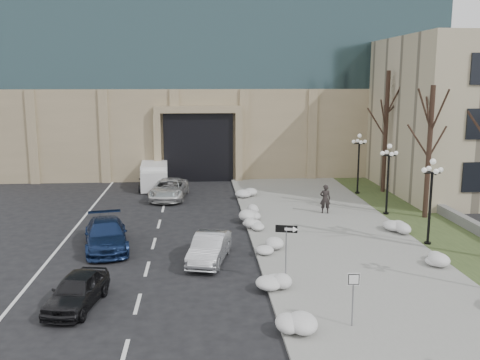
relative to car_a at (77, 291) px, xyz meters
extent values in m
cube|color=gray|center=(12.33, 8.09, -0.62)|extent=(9.00, 40.00, 0.12)
cube|color=gray|center=(7.83, 8.09, -0.61)|extent=(0.30, 40.00, 0.14)
cube|color=#354623|center=(18.83, 8.09, -0.63)|extent=(4.00, 40.00, 0.10)
cube|color=slate|center=(20.83, 10.09, -0.33)|extent=(0.50, 30.00, 0.70)
cube|color=tan|center=(6.83, 36.09, 3.32)|extent=(40.00, 20.00, 8.00)
cube|color=black|center=(4.83, 27.09, 2.32)|extent=(6.00, 2.50, 6.00)
cube|color=tan|center=(4.83, 25.69, 5.62)|extent=(7.50, 0.60, 0.60)
cube|color=tan|center=(1.33, 25.69, 2.32)|extent=(0.60, 0.60, 6.00)
cube|color=tan|center=(8.33, 25.69, 2.32)|extent=(0.60, 0.60, 6.00)
cube|color=black|center=(22.83, 13.09, 1.82)|extent=(1.40, 0.25, 2.00)
cube|color=black|center=(22.83, 13.09, 5.32)|extent=(1.40, 0.25, 2.00)
imported|color=black|center=(0.00, 0.00, 0.00)|extent=(2.27, 4.20, 1.36)
imported|color=#A7A9AF|center=(5.32, 4.91, 0.03)|extent=(2.42, 4.50, 1.41)
imported|color=navy|center=(-0.09, 7.38, 0.09)|extent=(3.13, 5.61, 1.53)
imported|color=silver|center=(2.59, 19.20, 0.06)|extent=(2.99, 5.57, 1.49)
imported|color=#2A2A2E|center=(0.85, 22.99, 0.05)|extent=(1.85, 4.33, 1.46)
imported|color=black|center=(13.14, 13.57, 0.40)|extent=(0.77, 0.58, 1.92)
cube|color=silver|center=(1.11, 24.51, 0.29)|extent=(2.41, 4.96, 1.94)
cube|color=silver|center=(1.28, 21.61, 0.19)|extent=(2.12, 1.67, 1.55)
cylinder|color=black|center=(0.30, 21.75, -0.34)|extent=(0.28, 0.69, 0.68)
cylinder|color=black|center=(2.23, 21.86, -0.34)|extent=(0.28, 0.69, 0.68)
cylinder|color=black|center=(0.05, 25.91, -0.34)|extent=(0.28, 0.69, 0.68)
cylinder|color=black|center=(1.99, 26.02, -0.34)|extent=(0.28, 0.69, 0.68)
cylinder|color=slate|center=(8.58, 1.71, 0.63)|extent=(0.06, 0.06, 2.62)
cube|color=black|center=(8.58, 1.71, 1.84)|extent=(0.93, 0.28, 0.32)
cube|color=white|center=(8.72, 1.64, 1.84)|extent=(0.44, 0.13, 0.12)
cone|color=white|center=(8.96, 1.57, 1.84)|extent=(0.28, 0.31, 0.26)
cylinder|color=slate|center=(10.28, -2.70, 0.36)|extent=(0.06, 0.06, 2.08)
cube|color=white|center=(10.28, -2.70, 1.21)|extent=(0.46, 0.07, 0.45)
cube|color=black|center=(10.28, -2.73, 1.21)|extent=(0.40, 0.04, 0.40)
cube|color=white|center=(10.28, -2.73, 1.21)|extent=(0.34, 0.03, 0.34)
ellipsoid|color=silver|center=(8.07, -3.39, -0.38)|extent=(1.10, 1.60, 0.36)
ellipsoid|color=silver|center=(7.96, 1.00, -0.38)|extent=(1.10, 1.60, 0.36)
ellipsoid|color=silver|center=(8.38, 6.00, -0.38)|extent=(1.10, 1.60, 0.36)
ellipsoid|color=silver|center=(8.21, 10.44, -0.38)|extent=(1.10, 1.60, 0.36)
ellipsoid|color=silver|center=(8.19, 14.26, -0.38)|extent=(1.10, 1.60, 0.36)
ellipsoid|color=silver|center=(8.41, 18.94, -0.38)|extent=(1.10, 1.60, 0.36)
ellipsoid|color=silver|center=(16.19, 3.46, -0.38)|extent=(1.10, 1.60, 0.36)
ellipsoid|color=silver|center=(16.45, 9.14, -0.38)|extent=(1.10, 1.60, 0.36)
ellipsoid|color=silver|center=(8.21, 12.49, -0.38)|extent=(1.10, 1.60, 0.36)
cylinder|color=black|center=(17.13, 6.59, -0.58)|extent=(0.36, 0.36, 0.20)
cylinder|color=black|center=(17.13, 6.59, 1.32)|extent=(0.14, 0.14, 4.00)
cylinder|color=black|center=(17.13, 6.59, 3.32)|extent=(0.10, 0.90, 0.10)
cylinder|color=black|center=(17.13, 6.59, 3.32)|extent=(0.90, 0.10, 0.10)
sphere|color=white|center=(17.13, 6.59, 3.92)|extent=(0.32, 0.32, 0.32)
sphere|color=white|center=(17.58, 6.59, 3.47)|extent=(0.28, 0.28, 0.28)
sphere|color=white|center=(16.68, 6.59, 3.47)|extent=(0.28, 0.28, 0.28)
sphere|color=white|center=(17.13, 7.04, 3.47)|extent=(0.28, 0.28, 0.28)
sphere|color=white|center=(17.13, 6.14, 3.47)|extent=(0.28, 0.28, 0.28)
cylinder|color=black|center=(17.13, 13.09, -0.58)|extent=(0.36, 0.36, 0.20)
cylinder|color=black|center=(17.13, 13.09, 1.32)|extent=(0.14, 0.14, 4.00)
cylinder|color=black|center=(17.13, 13.09, 3.32)|extent=(0.10, 0.90, 0.10)
cylinder|color=black|center=(17.13, 13.09, 3.32)|extent=(0.90, 0.10, 0.10)
sphere|color=white|center=(17.13, 13.09, 3.92)|extent=(0.32, 0.32, 0.32)
sphere|color=white|center=(17.58, 13.09, 3.47)|extent=(0.28, 0.28, 0.28)
sphere|color=white|center=(16.68, 13.09, 3.47)|extent=(0.28, 0.28, 0.28)
sphere|color=white|center=(17.13, 13.54, 3.47)|extent=(0.28, 0.28, 0.28)
sphere|color=white|center=(17.13, 12.64, 3.47)|extent=(0.28, 0.28, 0.28)
cylinder|color=black|center=(17.13, 19.59, -0.58)|extent=(0.36, 0.36, 0.20)
cylinder|color=black|center=(17.13, 19.59, 1.32)|extent=(0.14, 0.14, 4.00)
cylinder|color=black|center=(17.13, 19.59, 3.32)|extent=(0.10, 0.90, 0.10)
cylinder|color=black|center=(17.13, 19.59, 3.32)|extent=(0.90, 0.10, 0.10)
sphere|color=white|center=(17.13, 19.59, 3.92)|extent=(0.32, 0.32, 0.32)
sphere|color=white|center=(17.58, 19.59, 3.47)|extent=(0.28, 0.28, 0.28)
sphere|color=white|center=(16.68, 19.59, 3.47)|extent=(0.28, 0.28, 0.28)
sphere|color=white|center=(17.13, 20.04, 3.47)|extent=(0.28, 0.28, 0.28)
sphere|color=white|center=(17.13, 19.14, 3.47)|extent=(0.28, 0.28, 0.28)
cylinder|color=black|center=(19.33, 12.09, 3.57)|extent=(0.32, 0.32, 8.50)
cylinder|color=black|center=(19.33, 20.09, 4.07)|extent=(0.32, 0.32, 9.50)
camera|label=1|loc=(4.88, -20.27, 8.20)|focal=40.00mm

